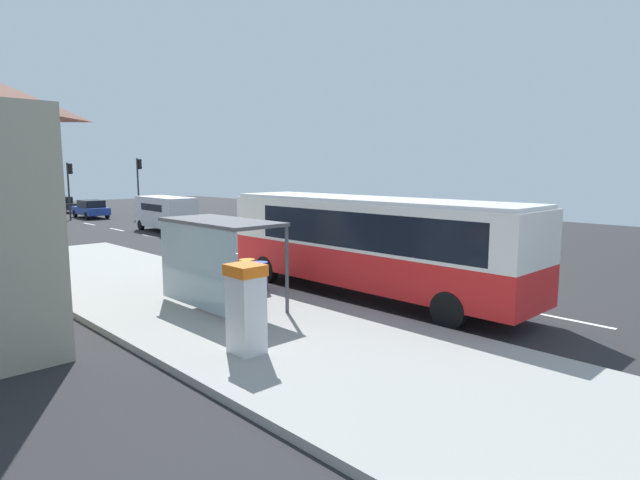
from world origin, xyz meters
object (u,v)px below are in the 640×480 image
Objects in this scene: ticket_machine at (246,308)px; traffic_light_far_side at (24,179)px; recycling_bin_orange at (247,273)px; traffic_light_median at (70,182)px; bus_shelter at (212,241)px; recycling_bin_blue at (260,276)px; white_van at (166,211)px; sedan_far at (60,204)px; sedan_near at (91,209)px; traffic_light_near_side at (139,178)px; bus at (369,241)px.

traffic_light_far_side reaches higher than ticket_machine.
traffic_light_median reaches higher than recycling_bin_orange.
bus_shelter is (-3.31, -30.89, -1.27)m from traffic_light_far_side.
traffic_light_far_side reaches higher than recycling_bin_blue.
white_van is 1.19× the size of sedan_far.
sedan_near is at bearing 89.58° from white_van.
traffic_light_median is at bearing -102.23° from sedan_far.
sedan_far is 0.96× the size of traffic_light_median.
recycling_bin_blue is 0.20× the size of traffic_light_median.
traffic_light_far_side is (1.10, 29.50, 2.71)m from recycling_bin_orange.
ticket_machine is 0.39× the size of traffic_light_near_side.
bus_shelter is (-2.21, -1.39, 1.44)m from recycling_bin_orange.
bus reaches higher than sedan_near.
bus_shelter is at bearing -104.95° from sedan_near.
bus is at bearing -96.65° from sedan_near.
traffic_light_median is 32.43m from bus_shelter.
traffic_light_near_side is at bearing 71.32° from recycling_bin_orange.
sedan_far is 11.26m from traffic_light_far_side.
bus is at bearing -102.75° from traffic_light_near_side.
traffic_light_far_side reaches higher than sedan_far.
traffic_light_far_side is at bearing 174.69° from traffic_light_near_side.
bus is 2.17× the size of traffic_light_far_side.
traffic_light_median is (-1.80, 12.49, 1.76)m from white_van.
bus is 2.48× the size of sedan_far.
recycling_bin_blue is 2.73m from bus_shelter.
white_van is 18.93m from recycling_bin_orange.
traffic_light_near_side reaches higher than ticket_machine.
white_van is at bearing 65.84° from bus_shelter.
traffic_light_far_side is at bearing -119.50° from sedan_far.
sedan_near is 37.74m from ticket_machine.
traffic_light_near_side is 5.35m from traffic_light_median.
sedan_near is at bearing 74.27° from ticket_machine.
sedan_far is 2.29× the size of ticket_machine.
traffic_light_far_side is (-5.40, -9.54, 2.58)m from sedan_far.
sedan_far is 4.67× the size of recycling_bin_orange.
bus is 34.66m from sedan_near.
white_van is 1.05× the size of traffic_light_near_side.
ticket_machine is (-6.22, -1.91, -0.67)m from bus.
traffic_light_far_side is 1.09× the size of traffic_light_median.
sedan_far is at bearing 80.71° from recycling_bin_blue.
traffic_light_far_side reaches higher than bus_shelter.
ticket_machine is at bearing -162.90° from bus.
traffic_light_far_side is 1.27× the size of bus_shelter.
bus is at bearing -87.57° from traffic_light_far_side.
sedan_near is 31.90m from recycling_bin_orange.
ticket_machine is 0.48× the size of bus_shelter.
traffic_light_far_side reaches higher than white_van.
traffic_light_near_side is at bearing -5.31° from traffic_light_far_side.
traffic_light_median is at bearing 162.57° from traffic_light_near_side.
sedan_far is 1.11× the size of bus_shelter.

